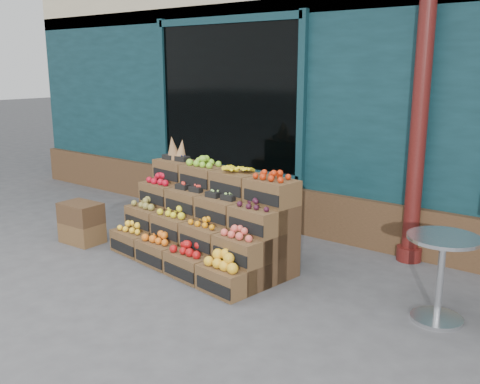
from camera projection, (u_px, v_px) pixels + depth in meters
The scene contains 6 objects.
ground at pixel (212, 291), 5.29m from camera, with size 60.00×60.00×0.00m, color #444447.
shop_facade at pixel (419, 51), 8.63m from camera, with size 12.00×6.24×4.80m.
crate_display at pixel (205, 226), 6.05m from camera, with size 2.24×1.30×1.33m.
spare_crates at pixel (82, 223), 6.69m from camera, with size 0.53×0.38×0.51m.
bistro_table at pixel (441, 268), 4.58m from camera, with size 0.61×0.61×0.77m.
shopkeeper at pixel (258, 148), 8.25m from camera, with size 0.68×0.45×1.87m, color #17502B.
Camera 1 is at (3.26, -3.69, 2.18)m, focal length 40.00 mm.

